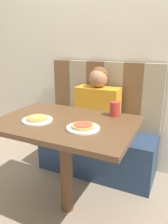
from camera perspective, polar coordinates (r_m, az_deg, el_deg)
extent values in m
plane|color=gray|center=(2.00, -4.29, -23.84)|extent=(12.00, 12.00, 0.00)
cube|color=beige|center=(2.35, 6.57, 16.89)|extent=(7.00, 0.05, 2.60)
cube|color=navy|center=(2.35, 3.39, -10.17)|extent=(1.19, 0.46, 0.46)
cube|color=brown|center=(2.52, -5.25, 5.58)|extent=(0.20, 0.08, 0.68)
cube|color=tan|center=(2.43, -1.21, 5.20)|extent=(0.20, 0.08, 0.68)
cube|color=brown|center=(2.35, 3.13, 4.76)|extent=(0.20, 0.08, 0.68)
cube|color=tan|center=(2.29, 7.73, 4.26)|extent=(0.20, 0.08, 0.68)
cube|color=brown|center=(2.24, 12.56, 3.71)|extent=(0.20, 0.08, 0.68)
cube|color=tan|center=(2.21, 17.56, 3.11)|extent=(0.20, 0.08, 0.68)
cube|color=brown|center=(1.60, -4.89, -2.91)|extent=(1.02, 0.71, 0.03)
cylinder|color=brown|center=(1.78, -4.56, -14.78)|extent=(0.10, 0.10, 0.74)
cube|color=orange|center=(2.18, 3.60, 0.57)|extent=(0.43, 0.19, 0.45)
sphere|color=#9E7051|center=(2.11, 3.76, 8.82)|extent=(0.18, 0.18, 0.18)
sphere|color=brown|center=(2.12, 4.00, 9.32)|extent=(0.18, 0.18, 0.18)
cylinder|color=white|center=(1.63, -12.09, -2.07)|extent=(0.22, 0.22, 0.01)
cylinder|color=white|center=(1.44, -0.25, -4.21)|extent=(0.22, 0.22, 0.01)
cylinder|color=#C68E47|center=(1.62, -12.12, -1.60)|extent=(0.15, 0.15, 0.02)
cylinder|color=gold|center=(1.62, -12.14, -1.24)|extent=(0.12, 0.12, 0.01)
cylinder|color=#C68E47|center=(1.44, -0.25, -3.69)|extent=(0.15, 0.15, 0.02)
cylinder|color=#AD472D|center=(1.43, -0.25, -3.29)|extent=(0.12, 0.12, 0.01)
cylinder|color=#B23328|center=(1.70, 8.07, 0.80)|extent=(0.08, 0.08, 0.11)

